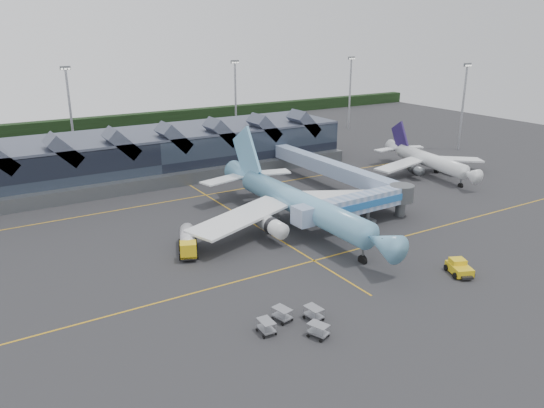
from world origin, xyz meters
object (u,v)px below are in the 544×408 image
jet_bridge (364,203)px  pushback_tug (459,268)px  fuel_truck (188,240)px  main_airliner (296,202)px  regional_jet (427,160)px

jet_bridge → pushback_tug: size_ratio=5.20×
fuel_truck → main_airliner: bearing=21.9°
jet_bridge → fuel_truck: jet_bridge is taller
regional_jet → fuel_truck: 63.45m
main_airliner → regional_jet: bearing=15.7°
main_airliner → jet_bridge: bearing=-29.4°
main_airliner → fuel_truck: main_airliner is taller
jet_bridge → main_airliner: bearing=148.6°
main_airliner → jet_bridge: 11.07m
pushback_tug → main_airliner: bearing=130.9°
main_airliner → jet_bridge: main_airliner is taller
regional_jet → jet_bridge: bearing=-142.6°
main_airliner → fuel_truck: bearing=-179.6°
main_airliner → fuel_truck: size_ratio=5.03×
jet_bridge → pushback_tug: (-1.02, -20.50, -3.09)m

